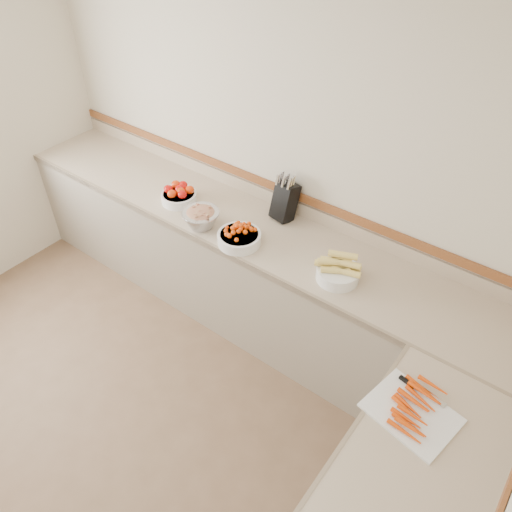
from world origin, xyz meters
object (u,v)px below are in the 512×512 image
Objects in this scene: cherry_tomato_bowl at (239,236)px; rhubarb_bowl at (201,217)px; knife_block at (285,200)px; cutting_board at (413,409)px; tomato_bowl at (179,195)px; corn_bowl at (338,271)px.

rhubarb_bowl is (-0.32, -0.02, 0.02)m from cherry_tomato_bowl.
rhubarb_bowl is at bearing -132.35° from knife_block.
knife_block reaches higher than cutting_board.
tomato_bowl is 1.34m from corn_bowl.
cherry_tomato_bowl reaches higher than rhubarb_bowl.
corn_bowl reaches higher than rhubarb_bowl.
cherry_tomato_bowl is 1.12× the size of rhubarb_bowl.
knife_block is 1.21× the size of corn_bowl.
cherry_tomato_bowl is at bearing 2.73° from rhubarb_bowl.
knife_block is at bearing 22.42° from tomato_bowl.
cherry_tomato_bowl is 0.65× the size of cutting_board.
knife_block reaches higher than tomato_bowl.
cutting_board is (0.74, -0.58, -0.05)m from corn_bowl.
tomato_bowl is at bearing 163.70° from cutting_board.
tomato_bowl reaches higher than cutting_board.
knife_block is at bearing 146.24° from cutting_board.
tomato_bowl is at bearing 169.99° from cherry_tomato_bowl.
rhubarb_bowl is at bearing 164.70° from cutting_board.
corn_bowl is at bearing 5.84° from rhubarb_bowl.
cherry_tomato_bowl is (-0.07, -0.41, -0.09)m from knife_block.
tomato_bowl is 0.36m from rhubarb_bowl.
corn_bowl reaches higher than tomato_bowl.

